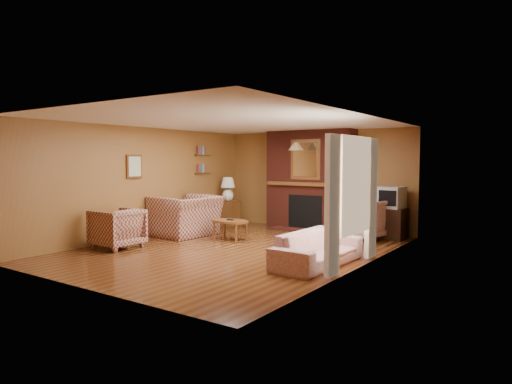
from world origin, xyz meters
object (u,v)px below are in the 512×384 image
Objects in this scene: plaid_armchair at (117,228)px; floral_armchair at (364,219)px; side_table at (228,213)px; tv_stand at (391,223)px; crt_tv at (391,197)px; floral_sofa at (318,249)px; table_lamp at (228,188)px; fireplace at (310,181)px; coffee_table at (230,223)px; plaid_loveseat at (186,216)px.

floral_armchair reaches higher than plaid_armchair.
side_table is 4.16m from tv_stand.
crt_tv reaches higher than tv_stand.
table_lamp is at bearing 56.80° from floral_sofa.
fireplace reaches higher than tv_stand.
table_lamp is (0.00, 0.00, 0.66)m from side_table.
crt_tv reaches higher than coffee_table.
tv_stand is 1.20× the size of crt_tv.
plaid_armchair is at bearing -87.64° from side_table.
tv_stand is (4.00, 3.98, -0.05)m from plaid_armchair.
fireplace is at bearing -6.89° from floral_armchair.
tv_stand is at bearing -5.15° from fireplace.
plaid_loveseat is 1.82m from plaid_armchair.
side_table is at bearing 129.34° from coffee_table.
floral_sofa is 2.80m from floral_armchair.
plaid_loveseat reaches higher than coffee_table.
floral_sofa is at bearing -60.08° from fireplace.
floral_sofa is at bearing 103.29° from plaid_armchair.
tv_stand is (2.74, 2.08, -0.04)m from coffee_table.
floral_armchair is (3.42, 1.83, -0.01)m from plaid_loveseat.
fireplace is 2.18m from table_lamp.
tv_stand is (0.15, 3.12, 0.06)m from floral_sofa.
plaid_armchair is 1.33× the size of side_table.
plaid_loveseat is 1.63× the size of plaid_armchair.
fireplace is 3.89× the size of table_lamp.
floral_sofa is 2.15× the size of coffee_table.
plaid_loveseat is 3.88m from floral_armchair.
fireplace is 3.83× the size of side_table.
plaid_armchair reaches higher than side_table.
plaid_loveseat is 1.43× the size of floral_armchair.
table_lamp is (-0.25, 1.82, 0.53)m from plaid_loveseat.
table_lamp is 1.12× the size of crt_tv.
tv_stand is at bearing 90.00° from crt_tv.
plaid_armchair is 0.96× the size of coffee_table.
crt_tv reaches higher than floral_armchair.
plaid_loveseat reaches higher than tv_stand.
floral_sofa is at bearing -92.76° from crt_tv.
crt_tv is at bearing 4.74° from side_table.
fireplace is 2.08m from crt_tv.
plaid_loveseat is at bearing -175.50° from coffee_table.
table_lamp is at bearing -174.34° from tv_stand.
side_table is at bearing -165.71° from fireplace.
side_table is 0.95× the size of tv_stand.
tv_stand reaches higher than floral_sofa.
fireplace is 2.88× the size of plaid_armchair.
crt_tv is (0.48, 0.33, 0.46)m from floral_armchair.
coffee_table is 3.43m from tv_stand.
fireplace is 2.51× the size of floral_armchair.
floral_armchair is 0.74m from crt_tv.
plaid_loveseat is at bearing 39.59° from floral_armchair.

